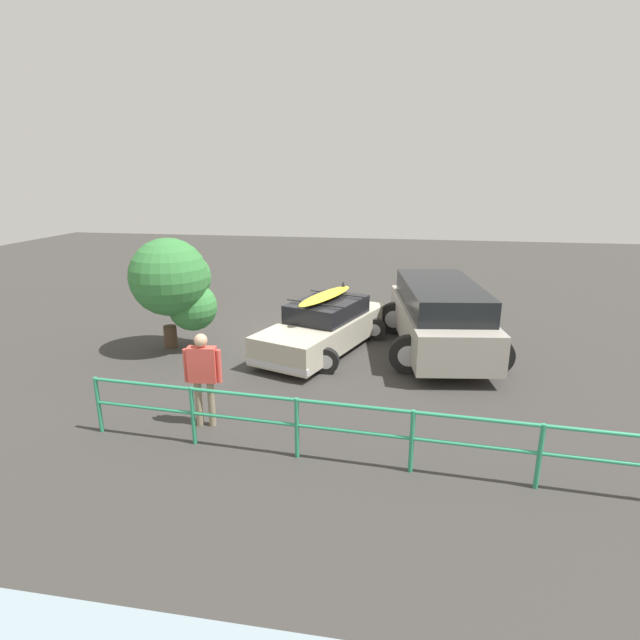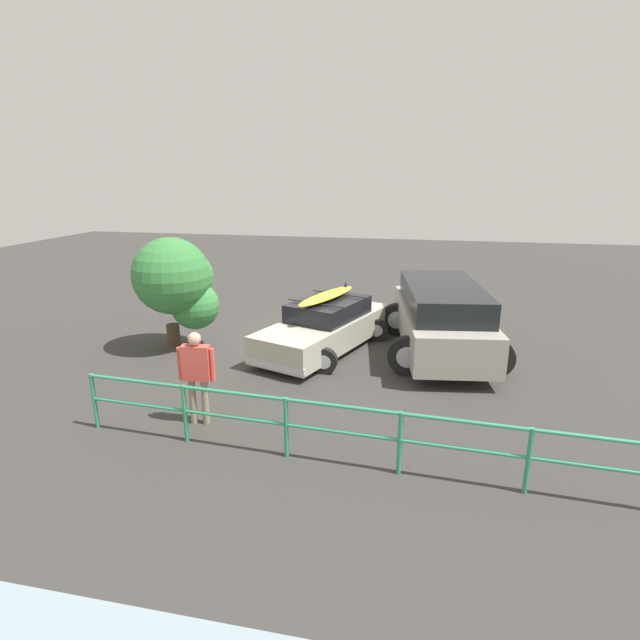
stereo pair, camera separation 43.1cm
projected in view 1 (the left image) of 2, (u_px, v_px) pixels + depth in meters
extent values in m
cube|color=#383533|center=(301.00, 340.00, 13.36)|extent=(44.00, 44.00, 0.02)
cube|color=#B7B29E|center=(324.00, 331.00, 12.51)|extent=(2.95, 4.61, 0.65)
cube|color=black|center=(327.00, 309.00, 12.50)|extent=(2.00, 2.42, 0.44)
cube|color=silver|center=(276.00, 366.00, 10.79)|extent=(1.54, 0.64, 0.14)
cube|color=silver|center=(360.00, 318.00, 14.34)|extent=(1.54, 0.64, 0.14)
cylinder|color=black|center=(326.00, 361.00, 11.06)|extent=(0.58, 0.18, 0.58)
cylinder|color=#B7B7BC|center=(326.00, 361.00, 11.06)|extent=(0.32, 0.19, 0.32)
cylinder|color=black|center=(267.00, 349.00, 11.82)|extent=(0.58, 0.18, 0.58)
cylinder|color=#B7B7BC|center=(267.00, 349.00, 11.82)|extent=(0.32, 0.19, 0.32)
cylinder|color=black|center=(375.00, 329.00, 13.30)|extent=(0.58, 0.18, 0.58)
cylinder|color=#B7B7BC|center=(375.00, 329.00, 13.30)|extent=(0.32, 0.19, 0.32)
cylinder|color=black|center=(322.00, 321.00, 14.06)|extent=(0.58, 0.18, 0.58)
cylinder|color=#B7B7BC|center=(322.00, 321.00, 14.06)|extent=(0.32, 0.19, 0.32)
cylinder|color=black|center=(316.00, 304.00, 11.95)|extent=(1.56, 0.59, 0.03)
cylinder|color=black|center=(338.00, 294.00, 12.90)|extent=(1.56, 0.59, 0.03)
ellipsoid|color=yellow|center=(326.00, 296.00, 12.47)|extent=(1.31, 2.51, 0.09)
cone|color=black|center=(343.00, 284.00, 13.27)|extent=(0.10, 0.10, 0.14)
cube|color=#9E998E|center=(439.00, 324.00, 12.30)|extent=(2.49, 5.01, 0.88)
cube|color=black|center=(441.00, 295.00, 12.10)|extent=(2.20, 3.94, 0.57)
cylinder|color=black|center=(422.00, 296.00, 14.67)|extent=(0.80, 0.29, 0.79)
cylinder|color=black|center=(494.00, 355.00, 10.98)|extent=(0.87, 0.22, 0.87)
cylinder|color=#B7B7BC|center=(494.00, 355.00, 10.98)|extent=(0.48, 0.23, 0.48)
cylinder|color=black|center=(409.00, 355.00, 11.03)|extent=(0.87, 0.22, 0.87)
cylinder|color=#B7B7BC|center=(409.00, 355.00, 11.03)|extent=(0.48, 0.23, 0.48)
cylinder|color=black|center=(462.00, 319.00, 13.74)|extent=(0.87, 0.22, 0.87)
cylinder|color=#B7B7BC|center=(462.00, 319.00, 13.74)|extent=(0.48, 0.23, 0.48)
cylinder|color=black|center=(394.00, 318.00, 13.79)|extent=(0.87, 0.22, 0.87)
cylinder|color=#B7B7BC|center=(394.00, 318.00, 13.79)|extent=(0.48, 0.23, 0.48)
cylinder|color=gray|center=(212.00, 404.00, 8.72)|extent=(0.12, 0.12, 0.84)
cylinder|color=gray|center=(199.00, 403.00, 8.74)|extent=(0.12, 0.12, 0.84)
cube|color=#DB4C42|center=(202.00, 364.00, 8.52)|extent=(0.50, 0.24, 0.63)
sphere|color=#D6A884|center=(201.00, 340.00, 8.40)|extent=(0.23, 0.23, 0.23)
cylinder|color=#DB4C42|center=(219.00, 366.00, 8.51)|extent=(0.09, 0.09, 0.59)
cylinder|color=#DB4C42|center=(186.00, 365.00, 8.55)|extent=(0.09, 0.09, 0.59)
cylinder|color=#2D9366|center=(539.00, 457.00, 6.94)|extent=(0.07, 0.07, 1.01)
cylinder|color=#2D9366|center=(412.00, 442.00, 7.33)|extent=(0.07, 0.07, 1.01)
cylinder|color=#2D9366|center=(297.00, 428.00, 7.71)|extent=(0.07, 0.07, 1.01)
cylinder|color=#2D9366|center=(193.00, 416.00, 8.10)|extent=(0.07, 0.07, 1.01)
cylinder|color=#2D9366|center=(99.00, 405.00, 8.49)|extent=(0.07, 0.07, 1.01)
cylinder|color=#2D9366|center=(353.00, 406.00, 7.39)|extent=(8.77, 0.61, 0.06)
cylinder|color=#2D9366|center=(353.00, 432.00, 7.51)|extent=(8.77, 0.61, 0.06)
cylinder|color=#4C3828|center=(171.00, 337.00, 12.74)|extent=(0.33, 0.33, 0.56)
sphere|color=#387F3D|center=(186.00, 277.00, 12.29)|extent=(1.24, 1.24, 1.24)
sphere|color=#387F3D|center=(169.00, 277.00, 11.97)|extent=(1.87, 1.87, 1.87)
sphere|color=#387F3D|center=(184.00, 294.00, 12.45)|extent=(1.17, 1.17, 1.17)
sphere|color=#387F3D|center=(193.00, 307.00, 12.38)|extent=(1.20, 1.20, 1.20)
sphere|color=#387F3D|center=(168.00, 284.00, 12.31)|extent=(1.45, 1.45, 1.45)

